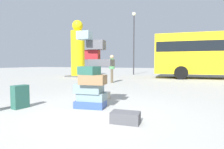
{
  "coord_description": "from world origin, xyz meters",
  "views": [
    {
      "loc": [
        1.93,
        -3.39,
        1.08
      ],
      "look_at": [
        -0.24,
        1.78,
        0.73
      ],
      "focal_mm": 28.75,
      "sensor_mm": 36.0,
      "label": 1
    }
  ],
  "objects_px": {
    "suitcase_cream_upright_blue": "(101,95)",
    "person_bearded_onlooker": "(112,66)",
    "suitcase_tower": "(92,80)",
    "suitcase_charcoal_left_side": "(125,117)",
    "yellow_dummy_statue": "(78,52)",
    "suitcase_teal_foreground_far": "(20,97)",
    "lamp_post": "(134,34)"
  },
  "relations": [
    {
      "from": "person_bearded_onlooker",
      "to": "suitcase_cream_upright_blue",
      "type": "bearing_deg",
      "value": -9.23
    },
    {
      "from": "person_bearded_onlooker",
      "to": "yellow_dummy_statue",
      "type": "distance_m",
      "value": 5.52
    },
    {
      "from": "suitcase_charcoal_left_side",
      "to": "suitcase_cream_upright_blue",
      "type": "xyz_separation_m",
      "value": [
        -1.43,
        1.9,
        -0.0
      ]
    },
    {
      "from": "suitcase_tower",
      "to": "suitcase_cream_upright_blue",
      "type": "distance_m",
      "value": 1.3
    },
    {
      "from": "lamp_post",
      "to": "suitcase_cream_upright_blue",
      "type": "bearing_deg",
      "value": -78.98
    },
    {
      "from": "suitcase_tower",
      "to": "suitcase_charcoal_left_side",
      "type": "distance_m",
      "value": 1.48
    },
    {
      "from": "suitcase_tower",
      "to": "yellow_dummy_statue",
      "type": "height_order",
      "value": "yellow_dummy_statue"
    },
    {
      "from": "suitcase_tower",
      "to": "yellow_dummy_statue",
      "type": "distance_m",
      "value": 10.7
    },
    {
      "from": "suitcase_charcoal_left_side",
      "to": "person_bearded_onlooker",
      "type": "bearing_deg",
      "value": 109.68
    },
    {
      "from": "lamp_post",
      "to": "suitcase_tower",
      "type": "bearing_deg",
      "value": -78.54
    },
    {
      "from": "yellow_dummy_statue",
      "to": "lamp_post",
      "type": "relative_size",
      "value": 0.77
    },
    {
      "from": "person_bearded_onlooker",
      "to": "lamp_post",
      "type": "xyz_separation_m",
      "value": [
        -0.85,
        7.47,
        2.97
      ]
    },
    {
      "from": "suitcase_tower",
      "to": "person_bearded_onlooker",
      "type": "bearing_deg",
      "value": 107.92
    },
    {
      "from": "suitcase_tower",
      "to": "suitcase_teal_foreground_far",
      "type": "relative_size",
      "value": 3.29
    },
    {
      "from": "suitcase_teal_foreground_far",
      "to": "lamp_post",
      "type": "height_order",
      "value": "lamp_post"
    },
    {
      "from": "suitcase_charcoal_left_side",
      "to": "lamp_post",
      "type": "relative_size",
      "value": 0.09
    },
    {
      "from": "yellow_dummy_statue",
      "to": "lamp_post",
      "type": "height_order",
      "value": "lamp_post"
    },
    {
      "from": "person_bearded_onlooker",
      "to": "lamp_post",
      "type": "bearing_deg",
      "value": 158.88
    },
    {
      "from": "suitcase_tower",
      "to": "lamp_post",
      "type": "xyz_separation_m",
      "value": [
        -2.62,
        12.94,
        3.21
      ]
    },
    {
      "from": "suitcase_tower",
      "to": "suitcase_cream_upright_blue",
      "type": "bearing_deg",
      "value": 106.01
    },
    {
      "from": "suitcase_teal_foreground_far",
      "to": "yellow_dummy_statue",
      "type": "xyz_separation_m",
      "value": [
        -4.56,
        9.41,
        1.76
      ]
    },
    {
      "from": "yellow_dummy_statue",
      "to": "suitcase_charcoal_left_side",
      "type": "bearing_deg",
      "value": -52.55
    },
    {
      "from": "suitcase_cream_upright_blue",
      "to": "yellow_dummy_statue",
      "type": "xyz_separation_m",
      "value": [
        -5.8,
        7.55,
        1.94
      ]
    },
    {
      "from": "suitcase_teal_foreground_far",
      "to": "person_bearded_onlooker",
      "type": "xyz_separation_m",
      "value": [
        -0.2,
        6.21,
        0.65
      ]
    },
    {
      "from": "suitcase_teal_foreground_far",
      "to": "person_bearded_onlooker",
      "type": "distance_m",
      "value": 6.25
    },
    {
      "from": "suitcase_tower",
      "to": "yellow_dummy_statue",
      "type": "xyz_separation_m",
      "value": [
        -6.13,
        8.67,
        1.36
      ]
    },
    {
      "from": "suitcase_cream_upright_blue",
      "to": "suitcase_teal_foreground_far",
      "type": "distance_m",
      "value": 2.24
    },
    {
      "from": "person_bearded_onlooker",
      "to": "yellow_dummy_statue",
      "type": "bearing_deg",
      "value": -153.94
    },
    {
      "from": "suitcase_teal_foreground_far",
      "to": "yellow_dummy_statue",
      "type": "distance_m",
      "value": 10.6
    },
    {
      "from": "suitcase_cream_upright_blue",
      "to": "person_bearded_onlooker",
      "type": "bearing_deg",
      "value": 104.3
    },
    {
      "from": "suitcase_tower",
      "to": "suitcase_charcoal_left_side",
      "type": "bearing_deg",
      "value": -35.04
    },
    {
      "from": "person_bearded_onlooker",
      "to": "yellow_dummy_statue",
      "type": "xyz_separation_m",
      "value": [
        -4.36,
        3.2,
        1.12
      ]
    }
  ]
}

